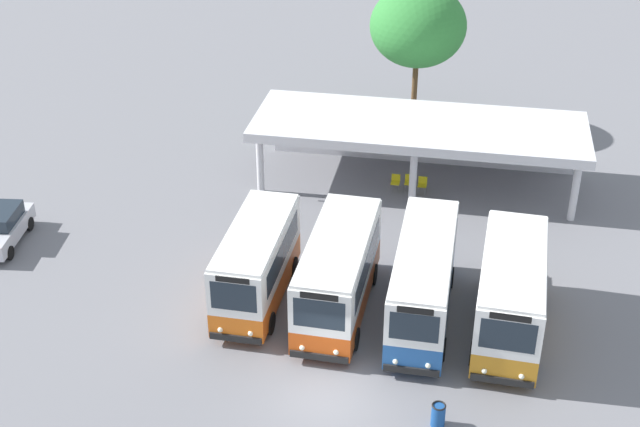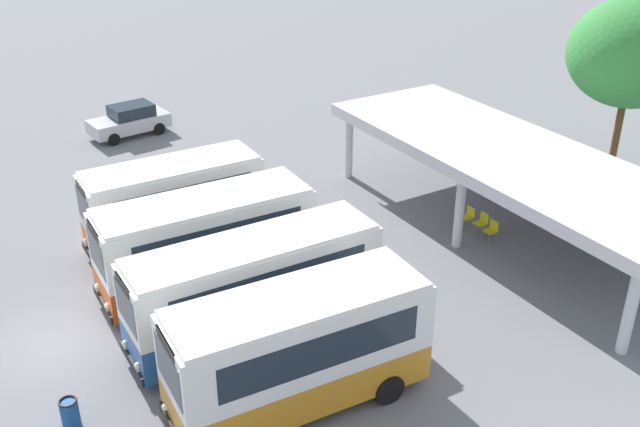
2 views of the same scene
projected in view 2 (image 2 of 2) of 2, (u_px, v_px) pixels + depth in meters
name	position (u px, v px, depth m)	size (l,w,h in m)	color
ground_plane	(61.00, 341.00, 22.56)	(180.00, 180.00, 0.00)	slate
city_bus_nearest_orange	(174.00, 202.00, 27.01)	(2.32, 6.63, 3.39)	black
city_bus_second_in_row	(206.00, 240.00, 24.40)	(2.56, 7.37, 3.42)	black
city_bus_middle_cream	(254.00, 286.00, 21.93)	(2.30, 7.93, 3.37)	black
city_bus_fourth_amber	(298.00, 347.00, 19.18)	(2.71, 7.19, 3.48)	black
parked_car_flank	(130.00, 120.00, 38.07)	(2.24, 4.25, 1.62)	black
terminal_canopy	(523.00, 165.00, 28.06)	(16.47, 5.77, 3.40)	silver
waiting_chair_end_by_column	(468.00, 215.00, 29.01)	(0.45, 0.45, 0.86)	slate
waiting_chair_second_from_end	(482.00, 221.00, 28.54)	(0.45, 0.45, 0.86)	slate
waiting_chair_middle_seat	(492.00, 229.00, 27.97)	(0.45, 0.45, 0.86)	slate
roadside_tree_behind_canopy	(633.00, 53.00, 30.17)	(5.35, 5.35, 8.27)	brown
litter_bin_apron	(70.00, 414.00, 19.02)	(0.49, 0.49, 0.90)	#19478C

